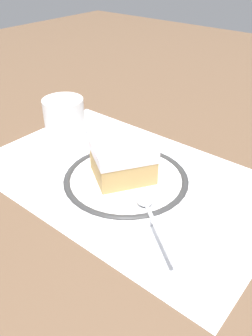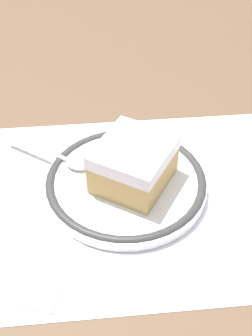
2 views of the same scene
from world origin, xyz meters
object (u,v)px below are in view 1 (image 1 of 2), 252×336
at_px(cup, 65,123).
at_px(sugar_packet, 227,169).
at_px(cake_slice, 123,161).
at_px(spoon, 148,209).
at_px(plate, 126,181).

xyz_separation_m(cup, sugar_packet, (-0.30, -0.10, -0.03)).
relative_size(cake_slice, spoon, 1.01).
bearing_deg(cake_slice, sugar_packet, -129.20).
bearing_deg(plate, cup, -13.08).
height_order(cup, sugar_packet, cup).
xyz_separation_m(cake_slice, spoon, (-0.09, 0.05, -0.02)).
bearing_deg(cup, spoon, 161.93).
xyz_separation_m(spoon, cup, (0.27, -0.09, 0.02)).
xyz_separation_m(cake_slice, cup, (0.19, -0.04, -0.01)).
distance_m(spoon, cup, 0.29).
relative_size(cup, sugar_packet, 1.73).
relative_size(plate, sugar_packet, 4.13).
relative_size(cake_slice, cup, 1.43).
bearing_deg(sugar_packet, cake_slice, 50.80).
height_order(spoon, sugar_packet, spoon).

